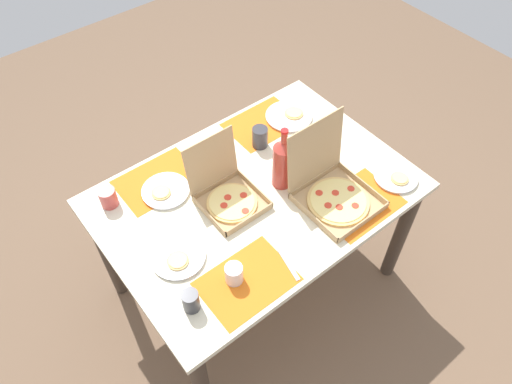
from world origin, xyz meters
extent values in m
plane|color=brown|center=(0.00, 0.00, 0.00)|extent=(6.00, 6.00, 0.00)
cylinder|color=#3F3328|center=(0.62, -0.42, 0.37)|extent=(0.07, 0.07, 0.74)
cylinder|color=#3F3328|center=(-0.62, 0.42, 0.37)|extent=(0.07, 0.07, 0.74)
cylinder|color=#3F3328|center=(0.62, 0.42, 0.37)|extent=(0.07, 0.07, 0.74)
cube|color=beige|center=(0.00, 0.00, 0.76)|extent=(1.37, 0.96, 0.03)
cube|color=orange|center=(-0.31, -0.33, 0.77)|extent=(0.36, 0.26, 0.00)
cube|color=orange|center=(0.31, -0.33, 0.77)|extent=(0.36, 0.26, 0.00)
cube|color=orange|center=(-0.31, 0.33, 0.77)|extent=(0.36, 0.26, 0.00)
cube|color=orange|center=(0.31, 0.33, 0.77)|extent=(0.36, 0.26, 0.00)
cube|color=tan|center=(-0.13, 0.01, 0.78)|extent=(0.25, 0.25, 0.01)
cube|color=tan|center=(-0.25, 0.01, 0.80)|extent=(0.01, 0.25, 0.03)
cube|color=tan|center=(0.00, 0.01, 0.80)|extent=(0.01, 0.25, 0.03)
cube|color=tan|center=(-0.13, -0.11, 0.80)|extent=(0.25, 0.01, 0.03)
cube|color=tan|center=(-0.13, 0.13, 0.80)|extent=(0.25, 0.01, 0.03)
cylinder|color=#E0B76B|center=(-0.13, 0.01, 0.79)|extent=(0.22, 0.22, 0.01)
cylinder|color=#EFD67F|center=(-0.13, 0.01, 0.79)|extent=(0.20, 0.20, 0.00)
cylinder|color=red|center=(-0.07, 0.01, 0.80)|extent=(0.03, 0.03, 0.00)
cylinder|color=red|center=(-0.13, 0.04, 0.80)|extent=(0.03, 0.03, 0.00)
cylinder|color=red|center=(-0.17, 0.01, 0.80)|extent=(0.03, 0.03, 0.00)
cylinder|color=red|center=(-0.11, -0.07, 0.80)|extent=(0.03, 0.03, 0.00)
cube|color=tan|center=(-0.13, 0.15, 0.94)|extent=(0.25, 0.03, 0.25)
cube|color=tan|center=(0.24, -0.27, 0.78)|extent=(0.31, 0.31, 0.01)
cube|color=tan|center=(0.09, -0.27, 0.80)|extent=(0.01, 0.31, 0.03)
cube|color=tan|center=(0.39, -0.27, 0.80)|extent=(0.01, 0.31, 0.03)
cube|color=tan|center=(0.24, -0.42, 0.80)|extent=(0.31, 0.01, 0.03)
cube|color=tan|center=(0.24, -0.12, 0.80)|extent=(0.31, 0.01, 0.03)
cylinder|color=#E0B76B|center=(0.24, -0.27, 0.79)|extent=(0.27, 0.27, 0.01)
cylinder|color=#EFD67F|center=(0.24, -0.27, 0.79)|extent=(0.24, 0.24, 0.00)
cylinder|color=red|center=(0.33, -0.26, 0.80)|extent=(0.03, 0.03, 0.00)
cylinder|color=red|center=(0.26, -0.24, 0.80)|extent=(0.03, 0.03, 0.00)
cylinder|color=red|center=(0.20, -0.19, 0.80)|extent=(0.03, 0.03, 0.00)
cylinder|color=red|center=(0.18, -0.27, 0.80)|extent=(0.03, 0.03, 0.00)
cylinder|color=red|center=(0.22, -0.30, 0.80)|extent=(0.03, 0.03, 0.00)
cylinder|color=red|center=(0.28, -0.34, 0.80)|extent=(0.03, 0.03, 0.00)
cube|color=tan|center=(0.24, -0.10, 0.96)|extent=(0.31, 0.04, 0.31)
cylinder|color=white|center=(0.44, 0.28, 0.78)|extent=(0.23, 0.23, 0.01)
cylinder|color=white|center=(0.44, 0.28, 0.79)|extent=(0.24, 0.24, 0.01)
cylinder|color=#E0B76B|center=(0.46, 0.27, 0.79)|extent=(0.10, 0.10, 0.01)
cylinder|color=#EFD67F|center=(0.46, 0.27, 0.80)|extent=(0.08, 0.08, 0.00)
cylinder|color=white|center=(-0.32, 0.25, 0.78)|extent=(0.21, 0.21, 0.01)
cylinder|color=white|center=(-0.32, 0.25, 0.79)|extent=(0.21, 0.21, 0.01)
cylinder|color=#E0B76B|center=(-0.34, 0.24, 0.79)|extent=(0.09, 0.09, 0.01)
cylinder|color=#EFD67F|center=(-0.34, 0.24, 0.80)|extent=(0.07, 0.07, 0.00)
cylinder|color=white|center=(0.55, -0.33, 0.78)|extent=(0.19, 0.19, 0.01)
cylinder|color=white|center=(0.55, -0.33, 0.79)|extent=(0.20, 0.20, 0.01)
cylinder|color=#E0B76B|center=(0.55, -0.35, 0.79)|extent=(0.08, 0.08, 0.01)
cylinder|color=#EFD67F|center=(0.55, -0.35, 0.80)|extent=(0.07, 0.07, 0.00)
cylinder|color=white|center=(-0.46, -0.08, 0.78)|extent=(0.21, 0.21, 0.01)
cylinder|color=white|center=(-0.46, -0.08, 0.79)|extent=(0.22, 0.22, 0.01)
cylinder|color=#E0B76B|center=(-0.47, -0.10, 0.79)|extent=(0.09, 0.09, 0.01)
cylinder|color=#EFD67F|center=(-0.47, -0.10, 0.80)|extent=(0.08, 0.08, 0.00)
cylinder|color=#B2382D|center=(0.13, -0.03, 0.88)|extent=(0.09, 0.09, 0.22)
cone|color=#B2382D|center=(0.13, -0.03, 1.01)|extent=(0.09, 0.09, 0.04)
cylinder|color=#B2382D|center=(0.13, -0.03, 1.06)|extent=(0.03, 0.03, 0.06)
cylinder|color=red|center=(0.13, -0.03, 1.09)|extent=(0.03, 0.03, 0.01)
cylinder|color=silver|center=(-0.34, -0.29, 0.82)|extent=(0.07, 0.07, 0.09)
cylinder|color=#333338|center=(-0.53, -0.29, 0.82)|extent=(0.06, 0.06, 0.10)
cylinder|color=#333338|center=(0.20, 0.22, 0.83)|extent=(0.07, 0.07, 0.11)
cylinder|color=#BF4742|center=(-0.54, 0.34, 0.82)|extent=(0.08, 0.08, 0.09)
cylinder|color=white|center=(0.48, 0.04, 0.79)|extent=(0.08, 0.08, 0.04)
cube|color=#B7B7BC|center=(0.02, 0.32, 0.78)|extent=(0.15, 0.17, 0.00)
cube|color=#B7B7BC|center=(-0.13, -0.35, 0.78)|extent=(0.06, 0.21, 0.00)
camera|label=1|loc=(-0.87, -1.09, 2.45)|focal=34.36mm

